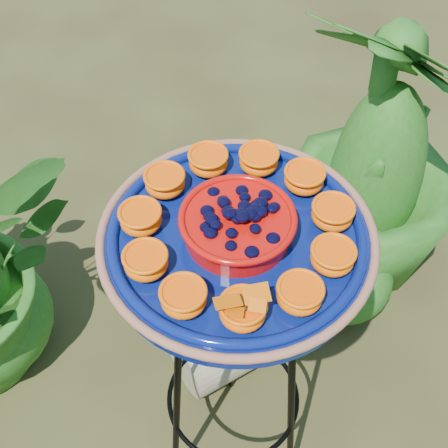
{
  "coord_description": "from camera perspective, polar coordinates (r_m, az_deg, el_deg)",
  "views": [
    {
      "loc": [
        -0.21,
        -0.56,
        1.8
      ],
      "look_at": [
        -0.0,
        0.09,
        0.99
      ],
      "focal_mm": 50.0,
      "sensor_mm": 36.0,
      "label": 1
    }
  ],
  "objects": [
    {
      "name": "tripod_stand",
      "position": [
        1.42,
        0.95,
        -11.44
      ],
      "size": [
        0.42,
        0.42,
        0.92
      ],
      "rotation": [
        0.0,
        0.0,
        -0.31
      ],
      "color": "black",
      "rests_on": "ground"
    },
    {
      "name": "driftwood_log",
      "position": [
        1.99,
        4.3,
        -8.77
      ],
      "size": [
        0.66,
        0.35,
        0.21
      ],
      "primitive_type": "cylinder",
      "rotation": [
        0.0,
        1.57,
        0.23
      ],
      "color": "tan",
      "rests_on": "ground"
    },
    {
      "name": "feeder_dish",
      "position": [
        1.08,
        1.22,
        -1.07
      ],
      "size": [
        0.59,
        0.59,
        0.11
      ],
      "rotation": [
        0.0,
        0.0,
        -0.31
      ],
      "color": "#08155D",
      "rests_on": "tripod_stand"
    },
    {
      "name": "shrub_back_right",
      "position": [
        1.95,
        14.07,
        5.94
      ],
      "size": [
        0.76,
        0.76,
        0.99
      ],
      "primitive_type": "imported",
      "rotation": [
        0.0,
        0.0,
        2.12
      ],
      "color": "#225316",
      "rests_on": "ground"
    }
  ]
}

